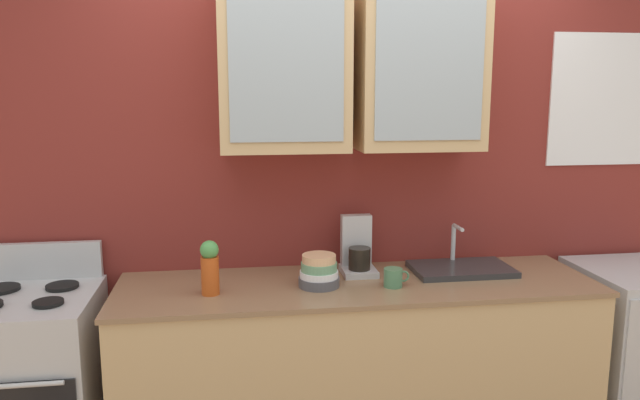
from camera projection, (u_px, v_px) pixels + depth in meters
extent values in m
cube|color=maroon|center=(344.00, 164.00, 3.22)|extent=(3.76, 0.10, 2.89)
cube|color=tan|center=(284.00, 69.00, 2.89)|extent=(0.61, 0.31, 0.79)
cube|color=#9EADB7|center=(287.00, 67.00, 2.74)|extent=(0.52, 0.01, 0.67)
cube|color=tan|center=(420.00, 69.00, 2.99)|extent=(0.61, 0.31, 0.79)
cube|color=#9EADB7|center=(430.00, 68.00, 2.83)|extent=(0.52, 0.01, 0.67)
cube|color=white|center=(609.00, 100.00, 3.32)|extent=(0.69, 0.01, 0.71)
cube|color=tan|center=(357.00, 372.00, 3.03)|extent=(2.29, 0.64, 0.89)
cube|color=#8C6B4C|center=(358.00, 284.00, 2.95)|extent=(2.31, 0.67, 0.02)
cube|color=silver|center=(32.00, 392.00, 2.80)|extent=(0.60, 0.62, 0.91)
cylinder|color=silver|center=(1.00, 387.00, 2.44)|extent=(0.48, 0.02, 0.02)
cube|color=silver|center=(42.00, 261.00, 2.99)|extent=(0.57, 0.04, 0.18)
cylinder|color=black|center=(48.00, 303.00, 2.63)|extent=(0.13, 0.13, 0.02)
cylinder|color=black|center=(1.00, 289.00, 2.82)|extent=(0.16, 0.16, 0.02)
cylinder|color=black|center=(62.00, 286.00, 2.85)|extent=(0.15, 0.15, 0.02)
cube|color=#2D2D30|center=(461.00, 269.00, 3.11)|extent=(0.50, 0.31, 0.03)
cylinder|color=silver|center=(453.00, 242.00, 3.22)|extent=(0.02, 0.02, 0.19)
cylinder|color=silver|center=(458.00, 227.00, 3.14)|extent=(0.02, 0.12, 0.02)
cylinder|color=#4C4C54|center=(319.00, 282.00, 2.88)|extent=(0.19, 0.19, 0.05)
cylinder|color=white|center=(319.00, 275.00, 2.88)|extent=(0.18, 0.18, 0.04)
cylinder|color=#669972|center=(319.00, 268.00, 2.87)|extent=(0.17, 0.17, 0.05)
cylinder|color=#E0AD7F|center=(319.00, 260.00, 2.86)|extent=(0.16, 0.16, 0.05)
cylinder|color=#BF4C19|center=(210.00, 276.00, 2.75)|extent=(0.08, 0.08, 0.18)
sphere|color=#4C994C|center=(209.00, 250.00, 2.73)|extent=(0.08, 0.08, 0.08)
cylinder|color=#4C7F59|center=(393.00, 278.00, 2.87)|extent=(0.09, 0.09, 0.09)
torus|color=#4C7F59|center=(404.00, 276.00, 2.88)|extent=(0.06, 0.01, 0.06)
cube|color=silver|center=(632.00, 352.00, 3.24)|extent=(0.56, 0.61, 0.91)
cube|color=#B7B7BC|center=(359.00, 271.00, 3.08)|extent=(0.17, 0.20, 0.03)
cylinder|color=black|center=(359.00, 259.00, 3.05)|extent=(0.11, 0.11, 0.11)
cube|color=#B7B7BC|center=(356.00, 240.00, 3.12)|extent=(0.15, 0.06, 0.26)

